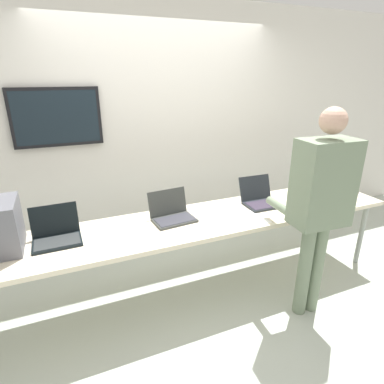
{
  "coord_description": "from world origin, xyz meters",
  "views": [
    {
      "loc": [
        -1.07,
        -2.33,
        1.96
      ],
      "look_at": [
        -0.01,
        0.2,
        0.94
      ],
      "focal_mm": 29.5,
      "sensor_mm": 36.0,
      "label": 1
    }
  ],
  "objects_px": {
    "laptop_station_2": "(260,198)",
    "person": "(321,198)",
    "laptop_station_0": "(56,233)",
    "workbench": "(202,223)",
    "laptop_station_3": "(333,186)",
    "laptop_station_1": "(172,213)"
  },
  "relations": [
    {
      "from": "workbench",
      "to": "laptop_station_3",
      "type": "relative_size",
      "value": 9.34
    },
    {
      "from": "workbench",
      "to": "laptop_station_1",
      "type": "height_order",
      "value": "laptop_station_1"
    },
    {
      "from": "workbench",
      "to": "laptop_station_1",
      "type": "relative_size",
      "value": 9.77
    },
    {
      "from": "laptop_station_0",
      "to": "laptop_station_3",
      "type": "bearing_deg",
      "value": 0.44
    },
    {
      "from": "person",
      "to": "laptop_station_1",
      "type": "bearing_deg",
      "value": 143.39
    },
    {
      "from": "workbench",
      "to": "laptop_station_3",
      "type": "xyz_separation_m",
      "value": [
        1.65,
        0.11,
        0.1
      ]
    },
    {
      "from": "laptop_station_1",
      "to": "laptop_station_3",
      "type": "xyz_separation_m",
      "value": [
        1.9,
        0.01,
        -0.0
      ]
    },
    {
      "from": "laptop_station_1",
      "to": "laptop_station_2",
      "type": "height_order",
      "value": "laptop_station_2"
    },
    {
      "from": "laptop_station_1",
      "to": "person",
      "type": "height_order",
      "value": "person"
    },
    {
      "from": "person",
      "to": "laptop_station_0",
      "type": "bearing_deg",
      "value": 159.85
    },
    {
      "from": "laptop_station_2",
      "to": "person",
      "type": "bearing_deg",
      "value": -86.53
    },
    {
      "from": "laptop_station_2",
      "to": "laptop_station_3",
      "type": "bearing_deg",
      "value": 0.58
    },
    {
      "from": "workbench",
      "to": "laptop_station_1",
      "type": "xyz_separation_m",
      "value": [
        -0.25,
        0.1,
        0.1
      ]
    },
    {
      "from": "laptop_station_3",
      "to": "person",
      "type": "xyz_separation_m",
      "value": [
        -0.92,
        -0.73,
        0.26
      ]
    },
    {
      "from": "laptop_station_0",
      "to": "laptop_station_3",
      "type": "relative_size",
      "value": 0.89
    },
    {
      "from": "laptop_station_1",
      "to": "laptop_station_2",
      "type": "relative_size",
      "value": 1.09
    },
    {
      "from": "workbench",
      "to": "laptop_station_2",
      "type": "bearing_deg",
      "value": 8.14
    },
    {
      "from": "workbench",
      "to": "laptop_station_1",
      "type": "distance_m",
      "value": 0.28
    },
    {
      "from": "laptop_station_2",
      "to": "person",
      "type": "height_order",
      "value": "person"
    },
    {
      "from": "laptop_station_1",
      "to": "laptop_station_3",
      "type": "distance_m",
      "value": 1.9
    },
    {
      "from": "laptop_station_1",
      "to": "person",
      "type": "bearing_deg",
      "value": -36.61
    },
    {
      "from": "laptop_station_2",
      "to": "laptop_station_3",
      "type": "height_order",
      "value": "laptop_station_2"
    }
  ]
}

